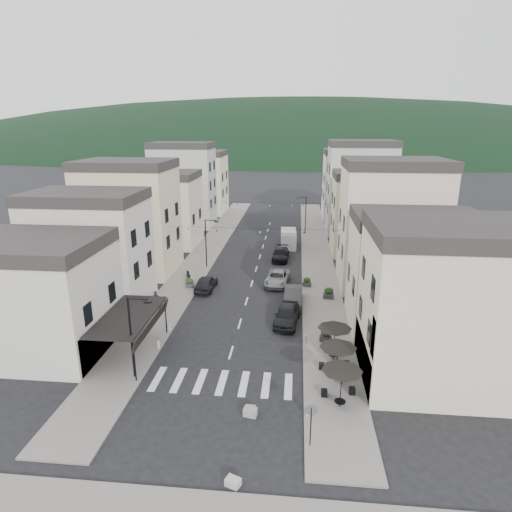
{
  "coord_description": "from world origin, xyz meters",
  "views": [
    {
      "loc": [
        4.75,
        -22.82,
        16.74
      ],
      "look_at": [
        0.56,
        19.96,
        3.5
      ],
      "focal_mm": 30.0,
      "sensor_mm": 36.0,
      "label": 1
    }
  ],
  "objects_px": {
    "pedestrian_b": "(188,278)",
    "parked_car_b": "(293,296)",
    "delivery_van": "(288,238)",
    "parked_car_a": "(287,315)",
    "parked_car_d": "(281,254)",
    "parked_car_e": "(206,283)",
    "parked_car_c": "(277,278)",
    "pedestrian_a": "(156,300)"
  },
  "relations": [
    {
      "from": "parked_car_b",
      "to": "delivery_van",
      "type": "distance_m",
      "value": 20.64
    },
    {
      "from": "pedestrian_b",
      "to": "parked_car_d",
      "type": "bearing_deg",
      "value": 81.53
    },
    {
      "from": "parked_car_b",
      "to": "parked_car_c",
      "type": "xyz_separation_m",
      "value": [
        -1.8,
        5.32,
        -0.09
      ]
    },
    {
      "from": "pedestrian_b",
      "to": "parked_car_a",
      "type": "bearing_deg",
      "value": -2.43
    },
    {
      "from": "pedestrian_b",
      "to": "delivery_van",
      "type": "bearing_deg",
      "value": 92.76
    },
    {
      "from": "parked_car_d",
      "to": "delivery_van",
      "type": "height_order",
      "value": "delivery_van"
    },
    {
      "from": "parked_car_b",
      "to": "parked_car_c",
      "type": "distance_m",
      "value": 5.62
    },
    {
      "from": "pedestrian_a",
      "to": "pedestrian_b",
      "type": "height_order",
      "value": "pedestrian_a"
    },
    {
      "from": "delivery_van",
      "to": "pedestrian_a",
      "type": "relative_size",
      "value": 3.07
    },
    {
      "from": "parked_car_b",
      "to": "parked_car_a",
      "type": "bearing_deg",
      "value": -95.49
    },
    {
      "from": "parked_car_e",
      "to": "pedestrian_b",
      "type": "distance_m",
      "value": 2.49
    },
    {
      "from": "parked_car_a",
      "to": "parked_car_b",
      "type": "distance_m",
      "value": 4.34
    },
    {
      "from": "delivery_van",
      "to": "parked_car_c",
      "type": "bearing_deg",
      "value": -95.38
    },
    {
      "from": "parked_car_a",
      "to": "parked_car_b",
      "type": "xyz_separation_m",
      "value": [
        0.49,
        4.31,
        -0.02
      ]
    },
    {
      "from": "parked_car_a",
      "to": "pedestrian_b",
      "type": "relative_size",
      "value": 3.19
    },
    {
      "from": "parked_car_e",
      "to": "parked_car_a",
      "type": "bearing_deg",
      "value": 142.89
    },
    {
      "from": "parked_car_d",
      "to": "pedestrian_b",
      "type": "bearing_deg",
      "value": -131.16
    },
    {
      "from": "parked_car_d",
      "to": "parked_car_e",
      "type": "bearing_deg",
      "value": -120.98
    },
    {
      "from": "delivery_van",
      "to": "parked_car_a",
      "type": "bearing_deg",
      "value": -91.19
    },
    {
      "from": "parked_car_d",
      "to": "delivery_van",
      "type": "bearing_deg",
      "value": 85.03
    },
    {
      "from": "parked_car_c",
      "to": "delivery_van",
      "type": "distance_m",
      "value": 15.32
    },
    {
      "from": "pedestrian_a",
      "to": "parked_car_a",
      "type": "bearing_deg",
      "value": -13.7
    },
    {
      "from": "delivery_van",
      "to": "parked_car_e",
      "type": "bearing_deg",
      "value": -117.23
    },
    {
      "from": "parked_car_b",
      "to": "parked_car_e",
      "type": "bearing_deg",
      "value": 163.4
    },
    {
      "from": "parked_car_b",
      "to": "pedestrian_b",
      "type": "xyz_separation_m",
      "value": [
        -11.42,
        4.04,
        0.07
      ]
    },
    {
      "from": "parked_car_c",
      "to": "pedestrian_b",
      "type": "relative_size",
      "value": 3.38
    },
    {
      "from": "parked_car_e",
      "to": "pedestrian_b",
      "type": "height_order",
      "value": "pedestrian_b"
    },
    {
      "from": "parked_car_d",
      "to": "pedestrian_a",
      "type": "bearing_deg",
      "value": -120.87
    },
    {
      "from": "parked_car_b",
      "to": "parked_car_d",
      "type": "xyz_separation_m",
      "value": [
        -1.8,
        14.21,
        -0.09
      ]
    },
    {
      "from": "pedestrian_b",
      "to": "parked_car_b",
      "type": "bearing_deg",
      "value": 15.46
    },
    {
      "from": "parked_car_a",
      "to": "pedestrian_a",
      "type": "height_order",
      "value": "pedestrian_a"
    },
    {
      "from": "parked_car_a",
      "to": "delivery_van",
      "type": "bearing_deg",
      "value": 97.7
    },
    {
      "from": "parked_car_a",
      "to": "delivery_van",
      "type": "height_order",
      "value": "delivery_van"
    },
    {
      "from": "parked_car_a",
      "to": "pedestrian_b",
      "type": "bearing_deg",
      "value": 149.17
    },
    {
      "from": "parked_car_c",
      "to": "pedestrian_b",
      "type": "xyz_separation_m",
      "value": [
        -9.62,
        -1.28,
        0.17
      ]
    },
    {
      "from": "parked_car_d",
      "to": "pedestrian_b",
      "type": "height_order",
      "value": "pedestrian_b"
    },
    {
      "from": "parked_car_a",
      "to": "parked_car_b",
      "type": "bearing_deg",
      "value": 90.11
    },
    {
      "from": "delivery_van",
      "to": "pedestrian_b",
      "type": "xyz_separation_m",
      "value": [
        -10.43,
        -16.57,
        -0.37
      ]
    },
    {
      "from": "parked_car_a",
      "to": "parked_car_e",
      "type": "xyz_separation_m",
      "value": [
        -8.71,
        7.22,
        -0.06
      ]
    },
    {
      "from": "delivery_van",
      "to": "pedestrian_b",
      "type": "distance_m",
      "value": 19.58
    },
    {
      "from": "parked_car_b",
      "to": "parked_car_e",
      "type": "relative_size",
      "value": 1.09
    },
    {
      "from": "parked_car_d",
      "to": "parked_car_a",
      "type": "bearing_deg",
      "value": -83.7
    }
  ]
}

